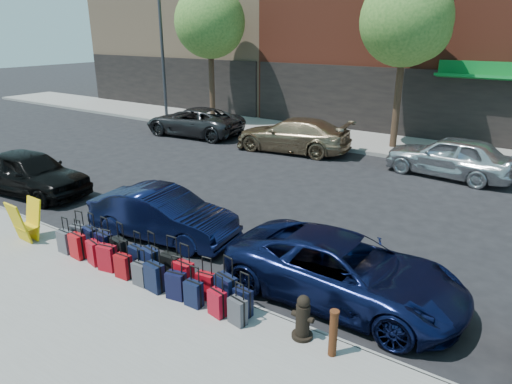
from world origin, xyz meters
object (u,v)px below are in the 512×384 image
Objects in this scene: car_far_1 at (293,135)px; tree_left at (212,24)px; car_far_0 at (194,121)px; car_near_2 at (344,270)px; car_far_2 at (450,156)px; car_near_1 at (163,215)px; streetlight at (164,39)px; car_near_0 at (30,173)px; tree_center at (409,23)px; bollard at (333,333)px; fire_hydrant at (303,318)px; display_rack at (26,221)px; suitcase_front_5 at (151,262)px.

tree_left is at bearing -120.16° from car_far_1.
tree_left reaches higher than car_far_0.
car_far_2 reaches higher than car_near_2.
streetlight is at bearing 36.47° from car_near_1.
car_near_0 is 6.04m from car_near_1.
car_near_0 is (-8.08, -12.55, -4.68)m from tree_center.
streetlight reaches higher than tree_center.
car_near_1 is 0.83× the size of car_near_2.
car_near_2 is (-0.63, 1.83, 0.08)m from bollard.
fire_hydrant is 5.37m from car_near_1.
fire_hydrant is 0.17× the size of car_near_2.
car_near_2 is at bearing -98.15° from car_near_1.
car_far_0 is (-5.04, 11.96, 0.05)m from display_rack.
car_far_0 is at bearing 114.48° from display_rack.
car_near_0 is 14.67m from car_far_2.
tree_center is at bearing 2.98° from streetlight.
streetlight is at bearing 143.54° from suitcase_front_5.
display_rack is 3.36m from car_near_1.
tree_center is 6.95× the size of display_rack.
fire_hydrant is at bearing 23.30° from car_far_1.
car_near_1 is (2.50, 2.25, -0.01)m from display_rack.
car_far_0 is at bearing 138.15° from suitcase_front_5.
display_rack is at bearing 124.53° from car_near_1.
streetlight is 19.09m from suitcase_front_5.
suitcase_front_5 is at bearing 9.12° from display_rack.
tree_center is 13.55m from car_near_1.
suitcase_front_5 is at bearing -109.73° from car_near_0.
car_far_0 is (-8.90, 11.45, 0.25)m from suitcase_front_5.
tree_center is 13.79m from car_near_2.
car_far_1 is 1.14× the size of car_far_2.
car_near_2 reaches higher than fire_hydrant.
streetlight is at bearing -177.02° from tree_center.
car_near_1 is at bearing -55.96° from tree_left.
car_far_1 reaches higher than suitcase_front_5.
tree_left is at bearing 26.56° from car_near_1.
car_near_0 is (2.42, -12.55, -4.68)m from tree_left.
tree_center is at bearing -39.43° from car_near_0.
tree_left is 5.55m from car_far_0.
fire_hydrant is at bearing 42.24° from car_far_0.
suitcase_front_5 is 0.21× the size of car_near_2.
car_near_0 reaches higher than car_near_1.
car_near_1 reaches higher than suitcase_front_5.
streetlight is 10.65m from car_far_1.
fire_hydrant is at bearing -105.52° from car_near_0.
bollard is at bearing -105.68° from car_near_0.
car_near_1 is 0.77× the size of car_far_1.
suitcase_front_5 is at bearing 178.07° from bollard.
tree_center reaches higher than car_far_1.
tree_left is 14.42m from car_far_2.
car_near_1 is at bearing 2.71° from car_far_1.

